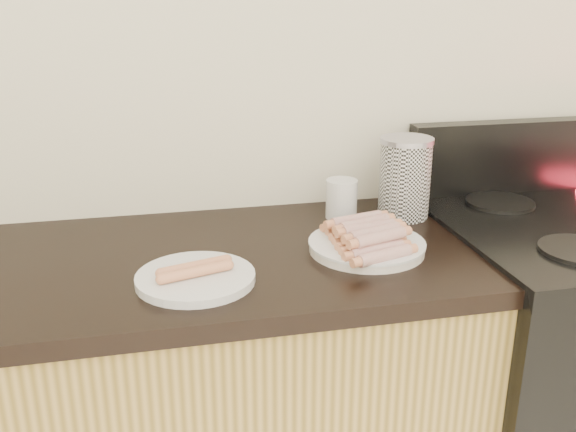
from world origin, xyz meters
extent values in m
cube|color=silver|center=(0.00, 2.00, 1.30)|extent=(4.00, 0.04, 2.60)
cube|color=black|center=(0.78, 1.68, 0.45)|extent=(0.76, 0.65, 0.90)
cube|color=black|center=(0.78, 1.96, 1.01)|extent=(0.76, 0.06, 0.20)
cylinder|color=black|center=(0.61, 1.84, 0.92)|extent=(0.18, 0.18, 0.01)
cylinder|color=white|center=(0.16, 1.64, 0.91)|extent=(0.30, 0.30, 0.02)
cylinder|color=white|center=(-0.22, 1.56, 0.91)|extent=(0.26, 0.26, 0.02)
cylinder|color=#993533|center=(0.16, 1.54, 0.93)|extent=(0.13, 0.06, 0.03)
cylinder|color=#993533|center=(0.16, 1.57, 0.93)|extent=(0.13, 0.06, 0.03)
cylinder|color=#993533|center=(0.16, 1.60, 0.93)|extent=(0.13, 0.06, 0.03)
cylinder|color=#993533|center=(0.16, 1.62, 0.93)|extent=(0.13, 0.06, 0.03)
cylinder|color=#993533|center=(0.16, 1.65, 0.93)|extent=(0.13, 0.06, 0.03)
cylinder|color=#993533|center=(0.16, 1.68, 0.93)|extent=(0.13, 0.06, 0.03)
cylinder|color=#993533|center=(0.16, 1.71, 0.93)|extent=(0.13, 0.06, 0.03)
cylinder|color=#993533|center=(0.16, 1.74, 0.93)|extent=(0.13, 0.06, 0.03)
cylinder|color=#993533|center=(0.16, 1.58, 0.95)|extent=(0.13, 0.06, 0.03)
cylinder|color=#993533|center=(0.16, 1.61, 0.95)|extent=(0.13, 0.06, 0.03)
cylinder|color=#993533|center=(0.16, 1.64, 0.95)|extent=(0.13, 0.06, 0.03)
cylinder|color=#993533|center=(0.16, 1.67, 0.95)|extent=(0.13, 0.06, 0.03)
cylinder|color=#993533|center=(0.16, 1.70, 0.95)|extent=(0.13, 0.06, 0.03)
cylinder|color=tan|center=(-0.22, 1.55, 0.93)|extent=(0.14, 0.06, 0.02)
cylinder|color=tan|center=(-0.22, 1.57, 0.93)|extent=(0.14, 0.06, 0.02)
cylinder|color=white|center=(0.33, 1.84, 1.00)|extent=(0.13, 0.13, 0.19)
cylinder|color=silver|center=(0.33, 1.84, 1.10)|extent=(0.13, 0.13, 0.01)
cylinder|color=white|center=(0.17, 1.87, 0.95)|extent=(0.08, 0.08, 0.10)
camera|label=1|loc=(-0.29, 0.38, 1.45)|focal=40.00mm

